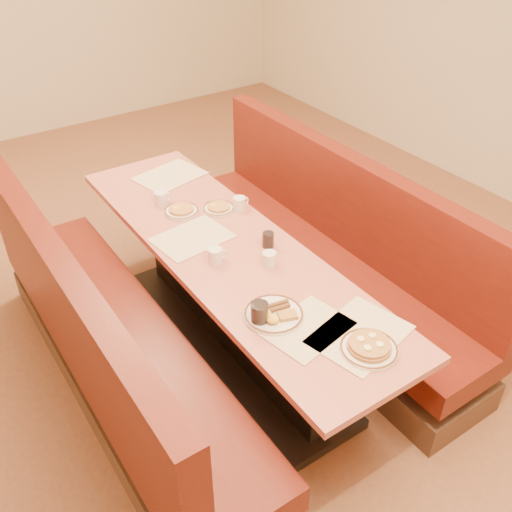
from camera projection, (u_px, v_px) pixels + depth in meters
ground at (231, 346)px, 3.55m from camera, size 8.00×8.00×0.00m
room_envelope at (220, 19)px, 2.44m from camera, size 6.04×8.04×2.82m
diner_table at (230, 300)px, 3.34m from camera, size 0.70×2.50×0.75m
booth_left at (112, 351)px, 3.01m from camera, size 0.55×2.50×1.05m
booth_right at (326, 260)px, 3.68m from camera, size 0.55×2.50×1.05m
placemat_near_left at (308, 328)px, 2.58m from camera, size 0.42×0.35×0.00m
placemat_near_right at (360, 334)px, 2.55m from camera, size 0.49×0.41×0.00m
placemat_far_left at (192, 238)px, 3.19m from camera, size 0.44×0.35×0.00m
placemat_far_right at (170, 176)px, 3.80m from camera, size 0.48×0.40×0.00m
pancake_plate at (369, 347)px, 2.46m from camera, size 0.26×0.26×0.06m
eggs_plate at (273, 314)px, 2.64m from camera, size 0.28×0.28×0.06m
extra_plate_mid at (219, 208)px, 3.43m from camera, size 0.19×0.19×0.04m
extra_plate_far at (181, 210)px, 3.41m from camera, size 0.21×0.21×0.04m
coffee_mug_a at (270, 258)px, 2.96m from camera, size 0.10×0.07×0.08m
coffee_mug_b at (216, 255)px, 2.98m from camera, size 0.11×0.08×0.08m
coffee_mug_c at (240, 203)px, 3.42m from camera, size 0.11×0.08×0.08m
coffee_mug_d at (162, 198)px, 3.47m from camera, size 0.11×0.08×0.08m
soda_tumbler_near at (259, 314)px, 2.58m from camera, size 0.08×0.08×0.11m
soda_tumbler_mid at (268, 240)px, 3.10m from camera, size 0.06×0.06×0.09m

